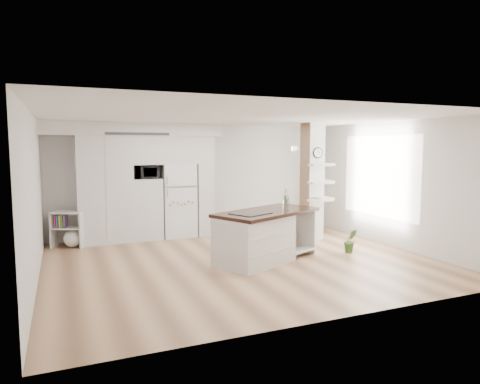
# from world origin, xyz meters

# --- Properties ---
(floor) EXTENTS (7.00, 6.00, 0.01)m
(floor) POSITION_xyz_m (0.00, 0.00, 0.00)
(floor) COLOR tan
(floor) RESTS_ON ground
(room) EXTENTS (7.04, 6.04, 2.72)m
(room) POSITION_xyz_m (0.00, 0.00, 1.86)
(room) COLOR white
(room) RESTS_ON ground
(cabinet_wall) EXTENTS (4.00, 0.71, 2.70)m
(cabinet_wall) POSITION_xyz_m (-1.45, 2.67, 1.51)
(cabinet_wall) COLOR silver
(cabinet_wall) RESTS_ON floor
(refrigerator) EXTENTS (0.78, 0.69, 1.75)m
(refrigerator) POSITION_xyz_m (-0.53, 2.68, 0.88)
(refrigerator) COLOR white
(refrigerator) RESTS_ON floor
(column) EXTENTS (0.69, 0.90, 2.70)m
(column) POSITION_xyz_m (2.38, 1.13, 1.35)
(column) COLOR silver
(column) RESTS_ON floor
(window) EXTENTS (0.00, 2.40, 2.40)m
(window) POSITION_xyz_m (3.48, 0.30, 1.50)
(window) COLOR white
(window) RESTS_ON room
(pendant_light) EXTENTS (0.12, 0.12, 0.10)m
(pendant_light) POSITION_xyz_m (1.70, 0.15, 2.12)
(pendant_light) COLOR white
(pendant_light) RESTS_ON room
(kitchen_island) EXTENTS (2.33, 1.80, 1.52)m
(kitchen_island) POSITION_xyz_m (0.27, -0.20, 0.49)
(kitchen_island) COLOR silver
(kitchen_island) RESTS_ON floor
(bookshelf) EXTENTS (0.75, 0.60, 0.78)m
(bookshelf) POSITION_xyz_m (-2.97, 2.46, 0.34)
(bookshelf) COLOR silver
(bookshelf) RESTS_ON floor
(floor_plant_a) EXTENTS (0.31, 0.28, 0.49)m
(floor_plant_a) POSITION_xyz_m (2.30, -0.27, 0.24)
(floor_plant_a) COLOR #386629
(floor_plant_a) RESTS_ON floor
(floor_plant_b) EXTENTS (0.33, 0.33, 0.45)m
(floor_plant_b) POSITION_xyz_m (3.00, 2.49, 0.23)
(floor_plant_b) COLOR #386629
(floor_plant_b) RESTS_ON floor
(microwave) EXTENTS (0.54, 0.37, 0.30)m
(microwave) POSITION_xyz_m (-1.27, 2.62, 1.57)
(microwave) COLOR #2D2D2D
(microwave) RESTS_ON cabinet_wall
(shelf_plant) EXTENTS (0.27, 0.23, 0.30)m
(shelf_plant) POSITION_xyz_m (2.63, 1.30, 1.52)
(shelf_plant) COLOR #386629
(shelf_plant) RESTS_ON column
(decor_bowl) EXTENTS (0.22, 0.22, 0.05)m
(decor_bowl) POSITION_xyz_m (2.30, 0.90, 1.00)
(decor_bowl) COLOR white
(decor_bowl) RESTS_ON column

